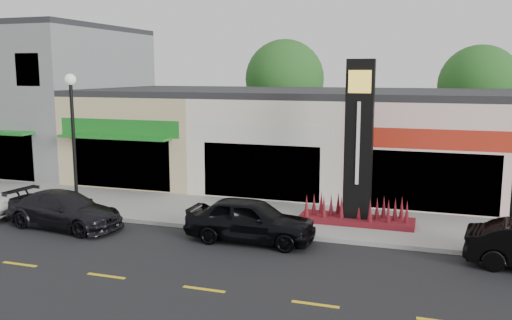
# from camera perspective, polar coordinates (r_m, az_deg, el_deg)

# --- Properties ---
(ground) EXTENTS (120.00, 120.00, 0.00)m
(ground) POSITION_cam_1_polar(r_m,az_deg,el_deg) (17.40, -1.46, -9.83)
(ground) COLOR black
(ground) RESTS_ON ground
(sidewalk) EXTENTS (52.00, 4.30, 0.15)m
(sidewalk) POSITION_cam_1_polar(r_m,az_deg,el_deg) (21.34, 2.51, -6.01)
(sidewalk) COLOR gray
(sidewalk) RESTS_ON ground
(curb) EXTENTS (52.00, 0.20, 0.15)m
(curb) POSITION_cam_1_polar(r_m,az_deg,el_deg) (19.26, 0.67, -7.69)
(curb) COLOR gray
(curb) RESTS_ON ground
(building_grey_2story) EXTENTS (12.00, 10.95, 8.30)m
(building_grey_2story) POSITION_cam_1_polar(r_m,az_deg,el_deg) (35.83, -22.99, 6.06)
(building_grey_2story) COLOR slate
(building_grey_2story) RESTS_ON ground
(shop_beige) EXTENTS (7.00, 10.85, 4.80)m
(shop_beige) POSITION_cam_1_polar(r_m,az_deg,el_deg) (30.56, -9.25, 2.96)
(shop_beige) COLOR tan
(shop_beige) RESTS_ON ground
(shop_cream) EXTENTS (7.00, 10.01, 4.80)m
(shop_cream) POSITION_cam_1_polar(r_m,az_deg,el_deg) (28.04, 3.57, 2.50)
(shop_cream) COLOR beige
(shop_cream) RESTS_ON ground
(shop_pink_w) EXTENTS (7.00, 10.01, 4.80)m
(shop_pink_w) POSITION_cam_1_polar(r_m,az_deg,el_deg) (27.14, 18.02, 1.84)
(shop_pink_w) COLOR beige
(shop_pink_w) RESTS_ON ground
(tree_rear_west) EXTENTS (5.20, 5.20, 7.83)m
(tree_rear_west) POSITION_cam_1_polar(r_m,az_deg,el_deg) (36.25, 3.03, 8.50)
(tree_rear_west) COLOR #382619
(tree_rear_west) RESTS_ON ground
(tree_rear_mid) EXTENTS (4.80, 4.80, 7.29)m
(tree_rear_mid) POSITION_cam_1_polar(r_m,az_deg,el_deg) (35.06, 22.46, 7.25)
(tree_rear_mid) COLOR #382619
(tree_rear_mid) RESTS_ON ground
(lamp_west_near) EXTENTS (0.44, 0.44, 5.47)m
(lamp_west_near) POSITION_cam_1_polar(r_m,az_deg,el_deg) (22.63, -18.71, 3.16)
(lamp_west_near) COLOR black
(lamp_west_near) RESTS_ON sidewalk
(pylon_sign) EXTENTS (4.20, 1.30, 6.00)m
(pylon_sign) POSITION_cam_1_polar(r_m,az_deg,el_deg) (20.12, 10.69, -0.67)
(pylon_sign) COLOR maroon
(pylon_sign) RESTS_ON sidewalk
(car_dark_sedan) EXTENTS (2.33, 4.75, 1.33)m
(car_dark_sedan) POSITION_cam_1_polar(r_m,az_deg,el_deg) (21.21, -19.49, -4.99)
(car_dark_sedan) COLOR black
(car_dark_sedan) RESTS_ON ground
(car_black_sedan) EXTENTS (1.80, 4.43, 1.51)m
(car_black_sedan) POSITION_cam_1_polar(r_m,az_deg,el_deg) (18.39, -0.58, -6.31)
(car_black_sedan) COLOR black
(car_black_sedan) RESTS_ON ground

